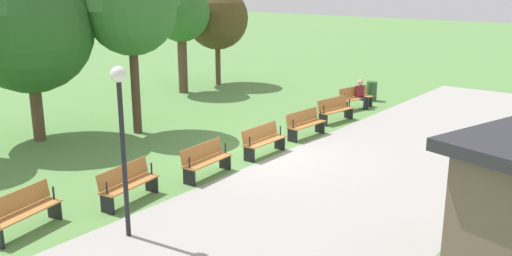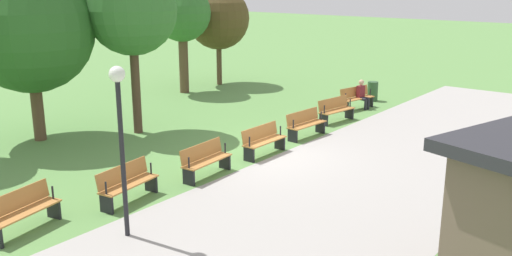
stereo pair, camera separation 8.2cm
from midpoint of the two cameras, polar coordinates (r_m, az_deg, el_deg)
The scene contains 16 objects.
ground_plane at distance 16.77m, azimuth 0.79°, elevation -2.83°, with size 120.00×120.00×0.00m, color #5B8C47.
path_paving at distance 15.11m, azimuth 10.94°, elevation -5.15°, with size 29.13×6.15×0.01m, color #A39E99.
bench_0 at distance 23.08m, azimuth 10.13°, elevation 3.12°, with size 1.72×0.81×0.89m.
bench_1 at distance 20.81m, azimuth 8.04°, elevation 1.91°, with size 1.71×0.70×0.89m.
bench_2 at distance 18.66m, azimuth 4.96°, elevation 0.47°, with size 1.68×0.59×0.89m.
bench_3 at distance 16.67m, azimuth 0.61°, elevation -1.25°, with size 1.66×0.47×0.89m.
bench_4 at distance 14.94m, azimuth -5.37°, elevation -3.27°, with size 1.68×0.59×0.89m.
bench_5 at distance 13.57m, azimuth -13.25°, elevation -5.55°, with size 1.71×0.70×0.89m.
bench_6 at distance 12.69m, azimuth -23.03°, elevation -7.88°, with size 1.72×0.81×0.89m.
person_seated at distance 23.10m, azimuth 10.71°, elevation 3.53°, with size 0.41×0.57×1.20m.
tree_0 at distance 25.89m, azimuth -7.84°, elevation 11.56°, with size 2.63×2.63×5.01m.
tree_1 at distance 19.03m, azimuth -12.89°, elevation 11.70°, with size 3.00×3.00×5.69m.
tree_3 at distance 27.81m, azimuth -4.11°, elevation 11.21°, with size 3.07×3.07×4.85m.
tree_4 at distance 19.09m, azimuth -22.52°, elevation 9.41°, with size 4.08×4.08×5.69m.
lamp_post at distance 11.18m, azimuth -13.93°, elevation 0.96°, with size 0.32×0.32×3.55m.
trash_bin at distance 24.77m, azimuth 11.74°, elevation 3.74°, with size 0.45×0.45×0.84m, color #2D512D.
Camera 1 is at (12.76, 9.59, 5.16)m, focal length 38.80 mm.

